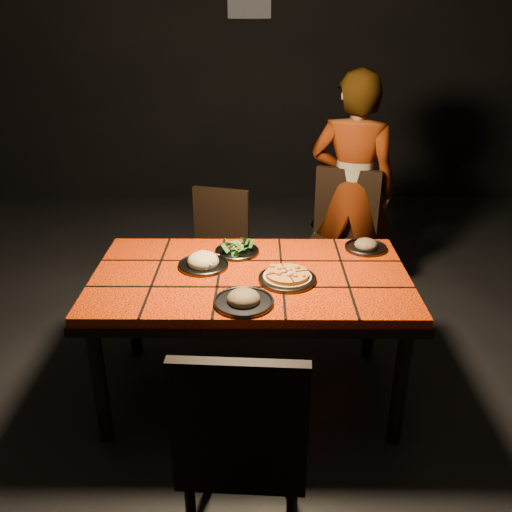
{
  "coord_description": "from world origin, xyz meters",
  "views": [
    {
      "loc": [
        0.05,
        -2.47,
        1.98
      ],
      "look_at": [
        0.03,
        0.06,
        0.82
      ],
      "focal_mm": 38.0,
      "sensor_mm": 36.0,
      "label": 1
    }
  ],
  "objects_px": {
    "diner": "(352,191)",
    "chair_far_right": "(342,232)",
    "dining_table": "(251,287)",
    "chair_far_left": "(217,245)",
    "plate_pasta": "(203,262)",
    "chair_near": "(242,442)",
    "plate_pizza": "(287,277)"
  },
  "relations": [
    {
      "from": "plate_pasta",
      "to": "chair_far_right",
      "type": "bearing_deg",
      "value": 46.82
    },
    {
      "from": "dining_table",
      "to": "chair_near",
      "type": "relative_size",
      "value": 1.62
    },
    {
      "from": "chair_far_right",
      "to": "plate_pasta",
      "type": "bearing_deg",
      "value": -114.38
    },
    {
      "from": "chair_near",
      "to": "plate_pizza",
      "type": "height_order",
      "value": "chair_near"
    },
    {
      "from": "chair_far_left",
      "to": "plate_pasta",
      "type": "relative_size",
      "value": 3.29
    },
    {
      "from": "chair_far_right",
      "to": "diner",
      "type": "relative_size",
      "value": 0.6
    },
    {
      "from": "chair_far_left",
      "to": "plate_pizza",
      "type": "relative_size",
      "value": 2.99
    },
    {
      "from": "chair_near",
      "to": "chair_far_left",
      "type": "xyz_separation_m",
      "value": [
        -0.23,
        1.93,
        -0.07
      ]
    },
    {
      "from": "plate_pizza",
      "to": "dining_table",
      "type": "bearing_deg",
      "value": 156.81
    },
    {
      "from": "dining_table",
      "to": "chair_far_left",
      "type": "bearing_deg",
      "value": 104.63
    },
    {
      "from": "chair_near",
      "to": "chair_far_right",
      "type": "distance_m",
      "value": 2.09
    },
    {
      "from": "diner",
      "to": "plate_pasta",
      "type": "relative_size",
      "value": 6.21
    },
    {
      "from": "dining_table",
      "to": "chair_far_right",
      "type": "bearing_deg",
      "value": 58.36
    },
    {
      "from": "dining_table",
      "to": "chair_near",
      "type": "bearing_deg",
      "value": -90.83
    },
    {
      "from": "dining_table",
      "to": "diner",
      "type": "height_order",
      "value": "diner"
    },
    {
      "from": "dining_table",
      "to": "plate_pizza",
      "type": "height_order",
      "value": "plate_pizza"
    },
    {
      "from": "chair_far_right",
      "to": "dining_table",
      "type": "bearing_deg",
      "value": -102.85
    },
    {
      "from": "diner",
      "to": "plate_pizza",
      "type": "relative_size",
      "value": 5.64
    },
    {
      "from": "dining_table",
      "to": "chair_far_right",
      "type": "relative_size",
      "value": 1.64
    },
    {
      "from": "chair_near",
      "to": "chair_far_left",
      "type": "distance_m",
      "value": 1.94
    },
    {
      "from": "chair_far_left",
      "to": "diner",
      "type": "distance_m",
      "value": 1.01
    },
    {
      "from": "diner",
      "to": "chair_far_right",
      "type": "bearing_deg",
      "value": 81.48
    },
    {
      "from": "chair_near",
      "to": "dining_table",
      "type": "bearing_deg",
      "value": -87.83
    },
    {
      "from": "chair_far_left",
      "to": "plate_pasta",
      "type": "bearing_deg",
      "value": -75.38
    },
    {
      "from": "chair_far_right",
      "to": "diner",
      "type": "bearing_deg",
      "value": 83.38
    },
    {
      "from": "plate_pasta",
      "to": "diner",
      "type": "bearing_deg",
      "value": 48.89
    },
    {
      "from": "dining_table",
      "to": "diner",
      "type": "xyz_separation_m",
      "value": [
        0.69,
        1.15,
        0.15
      ]
    },
    {
      "from": "chair_near",
      "to": "plate_pasta",
      "type": "bearing_deg",
      "value": -74.69
    },
    {
      "from": "diner",
      "to": "plate_pizza",
      "type": "distance_m",
      "value": 1.33
    },
    {
      "from": "dining_table",
      "to": "chair_near",
      "type": "height_order",
      "value": "chair_near"
    },
    {
      "from": "chair_far_right",
      "to": "plate_pasta",
      "type": "height_order",
      "value": "chair_far_right"
    },
    {
      "from": "chair_near",
      "to": "chair_far_left",
      "type": "bearing_deg",
      "value": -80.18
    }
  ]
}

